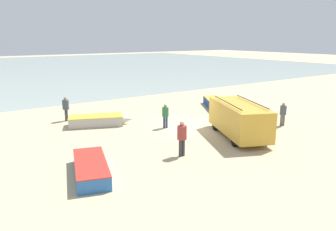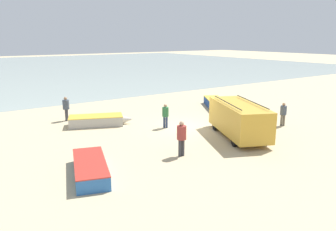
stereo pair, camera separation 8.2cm
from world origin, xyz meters
name	(u,v)px [view 1 (the left image)]	position (x,y,z in m)	size (l,w,h in m)	color
ground_plane	(187,127)	(0.00, 0.00, 0.00)	(200.00, 200.00, 0.00)	tan
sea_water	(21,68)	(0.00, 52.00, 0.00)	(120.00, 80.00, 0.01)	#99A89E
parked_van	(238,118)	(1.20, -3.37, 1.13)	(3.98, 5.72, 2.16)	gold
fishing_rowboat_0	(215,103)	(5.91, 3.70, 0.34)	(3.68, 5.31, 0.68)	navy
fishing_rowboat_1	(98,121)	(-4.65, 3.85, 0.34)	(4.37, 2.72, 0.68)	#ADA89E
fishing_rowboat_2	(90,167)	(-8.18, -3.53, 0.31)	(2.41, 4.67, 0.62)	#2D66AD
fisherman_0	(283,112)	(5.52, -3.35, 0.95)	(0.42, 0.42, 1.59)	#5B564C
fisherman_1	(165,114)	(-1.27, 0.73, 0.96)	(0.42, 0.42, 1.61)	navy
fisherman_2	(66,107)	(-6.01, 6.34, 1.04)	(0.46, 0.46, 1.74)	#38383D
fisherman_3	(182,135)	(-3.58, -4.09, 1.09)	(0.48, 0.48, 1.82)	#38383D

